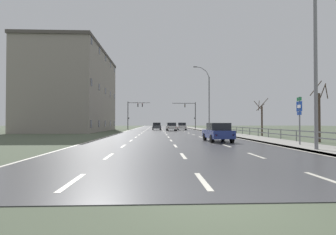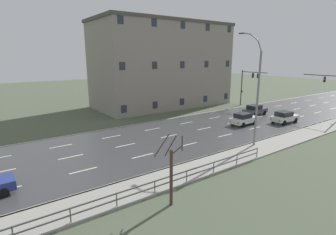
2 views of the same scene
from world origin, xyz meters
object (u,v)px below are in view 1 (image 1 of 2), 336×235
(car_near_left, at_px, (157,126))
(car_near_right, at_px, (218,132))
(car_far_left, at_px, (182,126))
(traffic_signal_left, at_px, (133,110))
(highway_sign, at_px, (299,115))
(traffic_signal_right, at_px, (191,111))
(brick_building, at_px, (74,92))
(car_far_right, at_px, (171,127))
(street_lamp_foreground, at_px, (313,52))
(street_lamp_midground, at_px, (208,100))

(car_near_left, bearing_deg, car_near_right, -83.17)
(car_far_left, bearing_deg, traffic_signal_left, 156.12)
(highway_sign, xyz_separation_m, traffic_signal_right, (-1.51, 45.41, 2.09))
(brick_building, bearing_deg, car_near_left, 23.70)
(traffic_signal_right, xyz_separation_m, car_far_right, (-5.37, -12.35, -3.44))
(highway_sign, bearing_deg, car_far_right, 101.76)
(car_near_right, height_order, car_far_right, same)
(street_lamp_foreground, height_order, highway_sign, street_lamp_foreground)
(street_lamp_foreground, bearing_deg, brick_building, 124.07)
(street_lamp_foreground, bearing_deg, car_near_right, 115.64)
(street_lamp_foreground, xyz_separation_m, car_far_right, (-5.94, 36.23, -4.73))
(street_lamp_foreground, bearing_deg, car_far_right, 99.32)
(traffic_signal_left, height_order, brick_building, brick_building)
(car_near_left, height_order, brick_building, brick_building)
(street_lamp_foreground, height_order, street_lamp_midground, street_lamp_foreground)
(street_lamp_midground, bearing_deg, brick_building, 167.49)
(car_far_left, distance_m, car_near_right, 34.02)
(traffic_signal_left, xyz_separation_m, car_far_left, (10.70, -5.44, -3.57))
(highway_sign, bearing_deg, traffic_signal_right, 91.91)
(traffic_signal_right, distance_m, car_near_left, 10.83)
(traffic_signal_left, xyz_separation_m, car_far_right, (8.18, -10.80, -3.57))
(car_far_left, height_order, car_near_right, same)
(car_far_right, height_order, car_near_left, same)
(traffic_signal_left, height_order, car_far_right, traffic_signal_left)
(car_far_left, bearing_deg, brick_building, -160.84)
(traffic_signal_left, bearing_deg, highway_sign, -71.05)
(street_lamp_foreground, bearing_deg, street_lamp_midground, 90.07)
(car_near_right, bearing_deg, traffic_signal_right, 83.48)
(highway_sign, distance_m, car_far_right, 33.79)
(highway_sign, relative_size, car_far_left, 0.80)
(street_lamp_foreground, distance_m, highway_sign, 4.74)
(highway_sign, relative_size, brick_building, 0.14)
(street_lamp_midground, bearing_deg, traffic_signal_left, 130.09)
(car_near_right, xyz_separation_m, car_near_left, (-5.13, 34.80, 0.00))
(traffic_signal_right, height_order, car_near_left, traffic_signal_right)
(car_near_left, bearing_deg, brick_building, -157.85)
(traffic_signal_right, relative_size, traffic_signal_left, 1.00)
(highway_sign, xyz_separation_m, car_far_left, (-4.36, 38.41, -1.34))
(car_near_left, bearing_deg, traffic_signal_right, 35.68)
(traffic_signal_left, bearing_deg, car_far_left, -26.98)
(car_far_left, bearing_deg, street_lamp_foreground, -82.19)
(street_lamp_midground, distance_m, traffic_signal_left, 21.90)
(street_lamp_foreground, relative_size, car_far_left, 2.70)
(traffic_signal_right, relative_size, car_far_right, 1.54)
(traffic_signal_right, distance_m, brick_building, 27.03)
(traffic_signal_left, distance_m, car_near_right, 40.99)
(car_far_right, bearing_deg, traffic_signal_right, 64.21)
(car_far_left, bearing_deg, car_far_right, -112.08)
(traffic_signal_right, bearing_deg, brick_building, -151.17)
(traffic_signal_left, bearing_deg, street_lamp_midground, -49.91)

